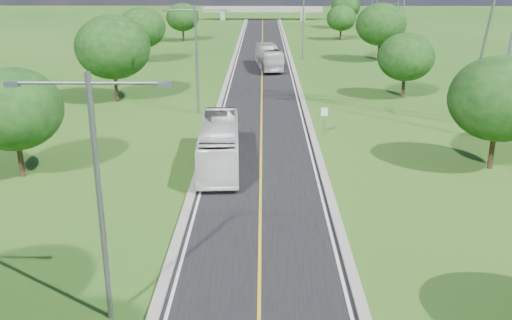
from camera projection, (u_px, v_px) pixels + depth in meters
The scene contains 20 objects.
ground at pixel (262, 83), 68.38m from camera, with size 260.00×260.00×0.00m, color #215417.
road at pixel (262, 73), 74.04m from camera, with size 8.00×150.00×0.06m, color black.
curb_left at pixel (229, 73), 74.06m from camera, with size 0.50×150.00×0.22m, color gray.
curb_right at pixel (295, 73), 73.96m from camera, with size 0.50×150.00×0.22m, color gray.
speed_limit_sign at pixel (324, 116), 46.99m from camera, with size 0.55×0.09×2.40m.
overpass at pixel (263, 10), 143.19m from camera, with size 30.00×3.00×3.20m.
streetlight_near_left at pixel (98, 180), 21.15m from camera, with size 5.90×0.25×10.00m.
streetlight_mid_left at pixel (196, 51), 52.33m from camera, with size 5.90×0.25×10.00m.
streetlight_far_right at pixel (303, 18), 83.38m from camera, with size 5.90×0.25×10.00m.
tree_lb at pixel (14, 109), 36.81m from camera, with size 6.30×6.30×7.33m.
tree_lc at pixel (113, 47), 57.28m from camera, with size 7.56×7.56×8.79m.
tree_ld at pixel (142, 28), 80.19m from camera, with size 6.72×6.72×7.82m.
tree_le at pixel (182, 17), 103.04m from camera, with size 5.88×5.88×6.84m.
tree_rb at pixel (499, 99), 38.23m from camera, with size 6.72×6.72×7.82m.
tree_rc at pixel (406, 57), 59.23m from camera, with size 5.88×5.88×6.84m.
tree_rd at pixel (381, 24), 81.58m from camera, with size 7.14×7.14×8.30m.
tree_re at pixel (341, 18), 104.69m from camera, with size 5.46×5.46×6.35m.
tree_rf at pixel (346, 7), 123.35m from camera, with size 6.30×6.30×7.33m.
bus_outbound at pixel (269, 57), 76.80m from camera, with size 2.57×10.97×3.05m, color silver.
bus_inbound at pixel (219, 144), 39.70m from camera, with size 2.64×11.28×3.14m, color white.
Camera 1 is at (0.12, -7.67, 13.57)m, focal length 40.00 mm.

